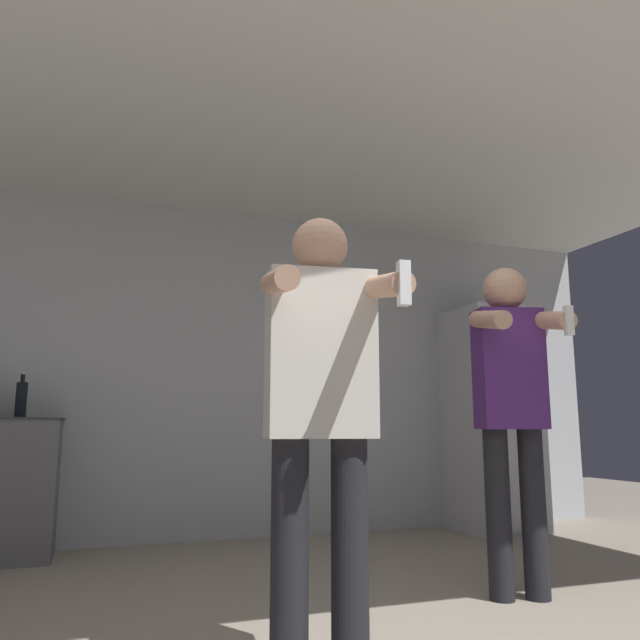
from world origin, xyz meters
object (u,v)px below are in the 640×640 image
at_px(person_woman_foreground, 321,399).
at_px(person_man_side, 511,396).
at_px(refrigerator, 491,418).
at_px(bottle_tall_gin, 21,399).

bearing_deg(person_woman_foreground, person_man_side, 25.76).
bearing_deg(refrigerator, person_woman_foreground, -134.91).
relative_size(refrigerator, bottle_tall_gin, 5.93).
relative_size(bottle_tall_gin, person_woman_foreground, 0.19).
distance_m(bottle_tall_gin, person_woman_foreground, 2.78).
xyz_separation_m(refrigerator, person_man_side, (-1.13, -1.79, 0.08)).
bearing_deg(person_man_side, bottle_tall_gin, 142.59).
height_order(bottle_tall_gin, person_woman_foreground, person_woman_foreground).
xyz_separation_m(bottle_tall_gin, person_woman_foreground, (1.21, -2.50, -0.09)).
relative_size(person_woman_foreground, person_man_side, 0.96).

